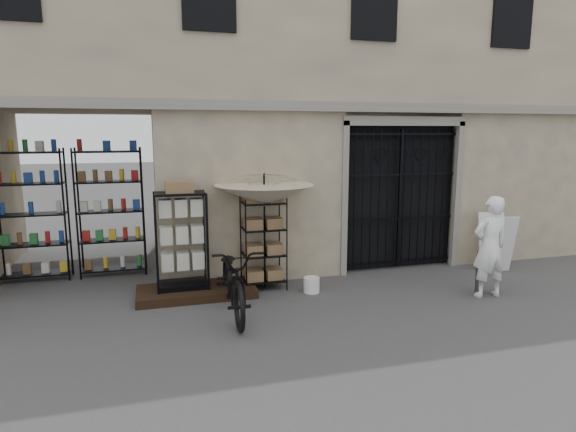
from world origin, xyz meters
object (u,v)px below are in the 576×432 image
object	(u,v)px
display_cabinet	(182,245)
wire_rack	(263,244)
easel_sign	(496,242)
market_umbrella	(264,190)
steel_bollard	(480,273)
shopkeeper	(486,296)
white_bucket	(312,285)
bicycle	(234,313)

from	to	relation	value
display_cabinet	wire_rack	bearing A→B (deg)	-18.90
easel_sign	wire_rack	bearing A→B (deg)	-172.23
market_umbrella	steel_bollard	bearing A→B (deg)	-21.03
steel_bollard	market_umbrella	bearing A→B (deg)	158.97
display_cabinet	shopkeeper	bearing A→B (deg)	-36.60
steel_bollard	easel_sign	xyz separation A→B (m)	(1.22, 1.12, 0.22)
display_cabinet	shopkeeper	xyz separation A→B (m)	(5.03, -1.44, -0.89)
white_bucket	steel_bollard	bearing A→B (deg)	-17.53
wire_rack	easel_sign	size ratio (longest dim) A/B	1.45
display_cabinet	market_umbrella	bearing A→B (deg)	-19.01
display_cabinet	bicycle	bearing A→B (deg)	-76.99
market_umbrella	shopkeeper	distance (m)	4.27
white_bucket	easel_sign	bearing A→B (deg)	3.41
market_umbrella	steel_bollard	world-z (taller)	market_umbrella
steel_bollard	wire_rack	bearing A→B (deg)	159.06
shopkeeper	display_cabinet	bearing A→B (deg)	-14.92
display_cabinet	easel_sign	bearing A→B (deg)	-22.40
shopkeeper	easel_sign	size ratio (longest dim) A/B	1.52
white_bucket	steel_bollard	xyz separation A→B (m)	(2.79, -0.88, 0.24)
market_umbrella	steel_bollard	size ratio (longest dim) A/B	3.32
bicycle	steel_bollard	size ratio (longest dim) A/B	2.84
market_umbrella	steel_bollard	distance (m)	4.03
wire_rack	shopkeeper	xyz separation A→B (m)	(3.60, -1.48, -0.81)
display_cabinet	shopkeeper	size ratio (longest dim) A/B	1.02
wire_rack	steel_bollard	world-z (taller)	wire_rack
white_bucket	shopkeeper	world-z (taller)	white_bucket
wire_rack	market_umbrella	size ratio (longest dim) A/B	0.67
shopkeeper	bicycle	bearing A→B (deg)	-4.00
wire_rack	easel_sign	distance (m)	4.77
display_cabinet	steel_bollard	distance (m)	5.17
easel_sign	display_cabinet	bearing A→B (deg)	-171.18
steel_bollard	shopkeeper	bearing A→B (deg)	-65.46
bicycle	market_umbrella	bearing A→B (deg)	57.18
wire_rack	white_bucket	xyz separation A→B (m)	(0.75, -0.47, -0.68)
bicycle	easel_sign	world-z (taller)	easel_sign
display_cabinet	white_bucket	world-z (taller)	display_cabinet
display_cabinet	market_umbrella	world-z (taller)	market_umbrella
bicycle	shopkeeper	world-z (taller)	bicycle
white_bucket	shopkeeper	bearing A→B (deg)	-19.54
steel_bollard	shopkeeper	world-z (taller)	steel_bollard
shopkeeper	easel_sign	bearing A→B (deg)	-131.85
bicycle	white_bucket	bearing A→B (deg)	24.36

